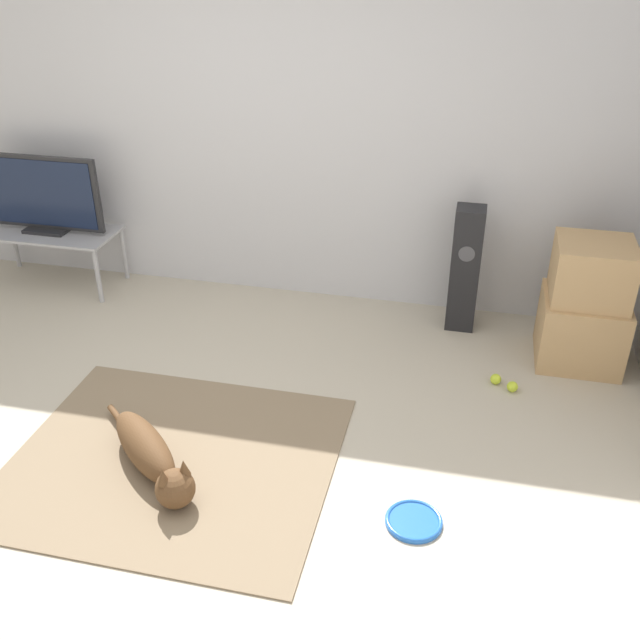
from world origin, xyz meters
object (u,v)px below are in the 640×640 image
(dog, at_px, (151,455))
(tv, at_px, (42,195))
(cardboard_box_lower, at_px, (581,329))
(cardboard_box_upper, at_px, (592,271))
(tennis_ball_by_boxes, at_px, (512,387))
(tv_stand, at_px, (50,237))
(floor_speaker, at_px, (465,269))
(frisbee, at_px, (414,521))
(tennis_ball_near_speaker, at_px, (496,379))

(dog, bearing_deg, tv, 131.42)
(cardboard_box_lower, height_order, cardboard_box_upper, cardboard_box_upper)
(cardboard_box_upper, xyz_separation_m, tv, (-3.86, 0.24, 0.10))
(tv, xyz_separation_m, tennis_ball_by_boxes, (3.46, -0.71, -0.69))
(tv, bearing_deg, cardboard_box_lower, -3.66)
(dog, relative_size, tv_stand, 0.75)
(floor_speaker, bearing_deg, tennis_ball_by_boxes, -64.29)
(floor_speaker, bearing_deg, tv_stand, -179.36)
(frisbee, bearing_deg, cardboard_box_lower, 62.94)
(cardboard_box_upper, relative_size, tv, 0.49)
(tv_stand, bearing_deg, frisbee, -32.62)
(cardboard_box_upper, distance_m, tv_stand, 3.87)
(frisbee, distance_m, cardboard_box_lower, 1.90)
(cardboard_box_lower, bearing_deg, dog, -143.37)
(frisbee, distance_m, tv_stand, 3.59)
(dog, xyz_separation_m, frisbee, (1.34, -0.04, -0.11))
(floor_speaker, height_order, tennis_ball_by_boxes, floor_speaker)
(frisbee, distance_m, tennis_ball_by_boxes, 1.29)
(dog, xyz_separation_m, cardboard_box_lower, (2.20, 1.64, 0.10))
(floor_speaker, bearing_deg, tv, -179.41)
(tv, bearing_deg, dog, -48.58)
(frisbee, bearing_deg, tennis_ball_near_speaker, 74.31)
(dog, height_order, tennis_ball_near_speaker, dog)
(frisbee, xyz_separation_m, tv, (-3.00, 1.92, 0.71))
(frisbee, distance_m, cardboard_box_upper, 1.99)
(dog, distance_m, tennis_ball_near_speaker, 2.10)
(frisbee, xyz_separation_m, cardboard_box_lower, (0.86, 1.68, 0.21))
(cardboard_box_upper, distance_m, tennis_ball_near_speaker, 0.88)
(cardboard_box_upper, relative_size, floor_speaker, 0.53)
(frisbee, relative_size, tv_stand, 0.27)
(tv_stand, bearing_deg, cardboard_box_upper, -3.53)
(tv, height_order, tennis_ball_by_boxes, tv)
(cardboard_box_lower, distance_m, cardboard_box_upper, 0.41)
(frisbee, bearing_deg, dog, 178.19)
(tennis_ball_by_boxes, distance_m, tennis_ball_near_speaker, 0.12)
(cardboard_box_lower, bearing_deg, floor_speaker, 159.86)
(tv_stand, relative_size, tennis_ball_near_speaker, 15.50)
(frisbee, xyz_separation_m, tv_stand, (-3.00, 1.92, 0.38))
(dog, xyz_separation_m, tennis_ball_near_speaker, (1.70, 1.23, -0.09))
(cardboard_box_lower, bearing_deg, tv_stand, 176.39)
(dog, relative_size, tennis_ball_by_boxes, 11.59)
(tv, bearing_deg, frisbee, -32.65)
(cardboard_box_upper, height_order, tennis_ball_by_boxes, cardboard_box_upper)
(floor_speaker, height_order, tv_stand, floor_speaker)
(dog, xyz_separation_m, tv_stand, (-1.66, 1.88, 0.27))
(floor_speaker, xyz_separation_m, tennis_ball_by_boxes, (0.36, -0.74, -0.40))
(dog, height_order, cardboard_box_lower, cardboard_box_lower)
(frisbee, bearing_deg, tv, 147.35)
(dog, relative_size, tv, 0.82)
(tv, bearing_deg, cardboard_box_upper, -3.57)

